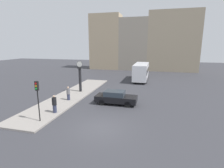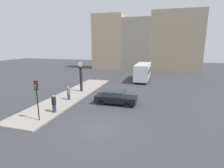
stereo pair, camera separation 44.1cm
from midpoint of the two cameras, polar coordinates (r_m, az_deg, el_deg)
name	(u,v)px [view 1 (the left image)]	position (r m, az deg, el deg)	size (l,w,h in m)	color
ground_plane	(101,128)	(14.05, -4.70, -14.26)	(120.00, 120.00, 0.00)	#38383D
sidewalk_corner	(72,95)	(23.11, -13.33, -3.49)	(3.80, 19.55, 0.14)	gray
building_row	(142,43)	(46.42, 9.58, 13.19)	(27.02, 5.00, 14.30)	tan
sedan_car	(116,97)	(19.14, 0.58, -4.40)	(4.49, 1.79, 1.47)	black
bus_distant	(141,71)	(32.02, 9.10, 4.17)	(2.35, 7.38, 3.06)	silver
traffic_light_near	(37,93)	(15.41, -23.94, -2.61)	(0.26, 0.24, 3.39)	black
street_clock	(80,77)	(23.96, -10.91, 2.21)	(0.81, 0.46, 4.13)	black
pedestrian_black_jacket	(54,104)	(17.27, -19.00, -6.24)	(0.42, 0.42, 1.68)	#2D334C
pedestrian_grey_jacket	(68,93)	(20.73, -14.67, -2.99)	(0.39, 0.39, 1.58)	#2D334C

